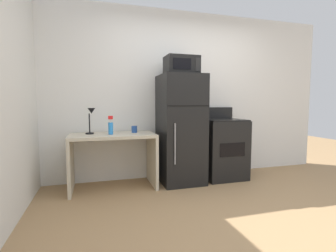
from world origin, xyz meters
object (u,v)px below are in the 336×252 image
(desk, at_px, (113,150))
(oven_range, at_px, (222,148))
(refrigerator, at_px, (181,129))
(desk_lamp, at_px, (91,116))
(microwave, at_px, (181,66))
(spray_bottle, at_px, (111,127))
(coffee_mug, at_px, (134,129))

(desk, height_order, oven_range, oven_range)
(desk, bearing_deg, refrigerator, -0.50)
(desk_lamp, relative_size, microwave, 0.77)
(spray_bottle, xyz_separation_m, oven_range, (1.71, 0.05, -0.38))
(spray_bottle, xyz_separation_m, microwave, (1.01, 0.01, 0.85))
(coffee_mug, bearing_deg, desk_lamp, -178.93)
(refrigerator, bearing_deg, coffee_mug, 173.05)
(coffee_mug, xyz_separation_m, refrigerator, (0.67, -0.08, -0.01))
(coffee_mug, height_order, oven_range, oven_range)
(coffee_mug, bearing_deg, oven_range, -2.40)
(desk, height_order, coffee_mug, coffee_mug)
(desk, bearing_deg, desk_lamp, 167.38)
(microwave, distance_m, oven_range, 1.42)
(coffee_mug, relative_size, oven_range, 0.09)
(desk, bearing_deg, oven_range, 0.53)
(desk_lamp, bearing_deg, microwave, -4.19)
(desk_lamp, distance_m, microwave, 1.45)
(refrigerator, xyz_separation_m, oven_range, (0.70, 0.02, -0.32))
(desk_lamp, distance_m, coffee_mug, 0.62)
(desk_lamp, relative_size, spray_bottle, 1.42)
(oven_range, bearing_deg, refrigerator, -178.03)
(desk, relative_size, coffee_mug, 11.99)
(desk, bearing_deg, coffee_mug, 13.33)
(desk, distance_m, spray_bottle, 0.33)
(spray_bottle, bearing_deg, refrigerator, 1.75)
(oven_range, bearing_deg, microwave, -176.31)
(spray_bottle, height_order, oven_range, oven_range)
(microwave, bearing_deg, oven_range, 3.69)
(desk, relative_size, oven_range, 1.04)
(desk, distance_m, microwave, 1.53)
(desk_lamp, xyz_separation_m, microwave, (1.26, -0.09, 0.71))
(microwave, relative_size, oven_range, 0.42)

